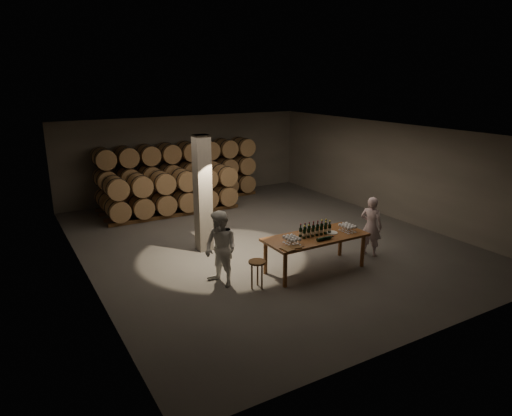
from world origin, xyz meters
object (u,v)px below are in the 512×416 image
person_woman (221,249)px  person_man (371,226)px  stool (257,266)px  bottle_cluster (315,230)px  plate (332,233)px  notebook_near (295,247)px  tasting_table (316,240)px

person_woman → person_man: bearing=67.8°
stool → person_woman: 0.92m
person_woman → bottle_cluster: bearing=64.4°
plate → notebook_near: bearing=-164.8°
person_man → person_woman: bearing=60.0°
bottle_cluster → notebook_near: size_ratio=3.34×
tasting_table → bottle_cluster: (0.03, 0.07, 0.22)m
stool → person_man: 3.66m
bottle_cluster → person_woman: 2.45m
stool → bottle_cluster: bearing=6.9°
plate → person_man: (1.41, 0.07, -0.09)m
tasting_table → stool: 1.78m
person_man → person_woman: (-4.28, 0.37, 0.07)m
bottle_cluster → person_man: person_man is taller
tasting_table → person_man: bearing=1.5°
plate → tasting_table: bearing=177.2°
person_man → notebook_near: bearing=74.0°
bottle_cluster → plate: size_ratio=2.89×
notebook_near → person_woman: 1.70m
stool → person_man: (3.65, 0.20, 0.28)m
tasting_table → stool: bearing=-175.2°
tasting_table → person_woman: bearing=170.0°
tasting_table → bottle_cluster: 0.23m
person_man → person_woman: person_woman is taller
bottle_cluster → plate: bearing=-11.4°
notebook_near → stool: bearing=177.9°
tasting_table → plate: (0.48, -0.02, 0.11)m
stool → person_man: bearing=3.1°
tasting_table → notebook_near: (-0.89, -0.40, 0.12)m
tasting_table → person_man: size_ratio=1.59×
tasting_table → person_woman: person_woman is taller
tasting_table → person_man: 1.89m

